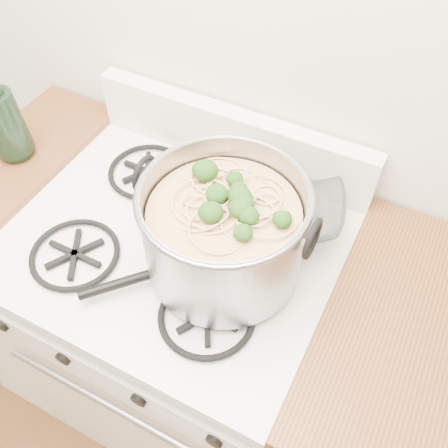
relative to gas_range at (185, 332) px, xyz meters
The scene contains 6 objects.
gas_range is the anchor object (origin of this frame).
counter_left 0.51m from the gas_range, behind, with size 0.25×0.65×0.92m.
stock_pot 0.61m from the gas_range, ahead, with size 0.37×0.34×0.23m.
spatula 0.51m from the gas_range, 29.41° to the right, with size 0.29×0.31×0.02m, color black, non-canonical shape.
glass_bowl 0.56m from the gas_range, 41.21° to the left, with size 0.12×0.12×0.03m, color white.
bottle 0.80m from the gas_range, behind, with size 0.10×0.10×0.26m, color black.
Camera 1 is at (0.44, 0.68, 1.82)m, focal length 40.00 mm.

